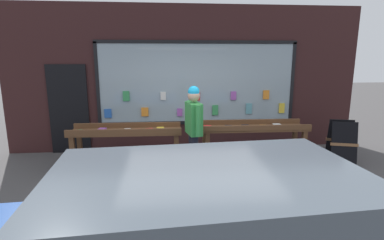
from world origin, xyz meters
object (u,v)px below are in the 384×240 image
person_browsing (193,124)px  small_dog (177,165)px  display_table_right (254,131)px  sandwich_board_sign (342,142)px  display_table_left (126,135)px

person_browsing → small_dog: (-0.33, -0.14, -0.74)m
display_table_right → sandwich_board_sign: (1.91, -0.12, -0.26)m
display_table_right → person_browsing: (-1.33, -0.52, 0.30)m
person_browsing → sandwich_board_sign: bearing=-93.5°
display_table_left → display_table_right: size_ratio=1.00×
display_table_left → display_table_right: 2.65m
small_dog → sandwich_board_sign: (3.56, 0.54, 0.19)m
display_table_left → person_browsing: (1.32, -0.51, 0.31)m
small_dog → sandwich_board_sign: size_ratio=0.46×
display_table_right → small_dog: 1.84m
display_table_right → person_browsing: size_ratio=1.28×
small_dog → display_table_right: bearing=-112.8°
display_table_right → display_table_left: bearing=-179.9°
person_browsing → sandwich_board_sign: person_browsing is taller
sandwich_board_sign → display_table_right: bearing=-167.1°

